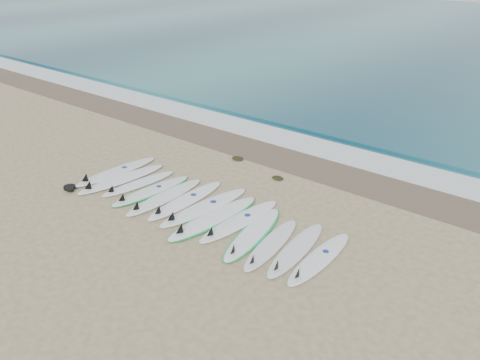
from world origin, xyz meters
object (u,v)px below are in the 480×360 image
Objects in this scene: surfboard_12 at (318,259)px; surfboard_0 at (115,172)px; leash_coil at (70,188)px; surfboard_6 at (203,208)px.

surfboard_0 is at bearing 179.94° from surfboard_12.
surfboard_12 is 7.16m from leash_coil.
surfboard_0 is 0.97× the size of surfboard_6.
surfboard_6 is 3.40m from surfboard_12.
surfboard_12 reaches higher than leash_coil.
surfboard_6 reaches higher than surfboard_12.
surfboard_12 is 5.27× the size of leash_coil.
surfboard_0 is 1.15× the size of surfboard_12.
leash_coil is at bearing -151.20° from surfboard_6.
surfboard_0 is 1.42m from leash_coil.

